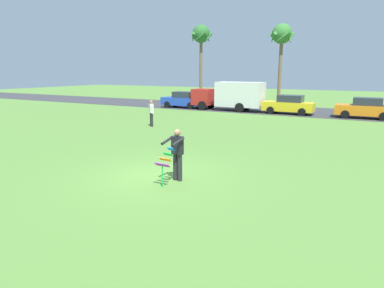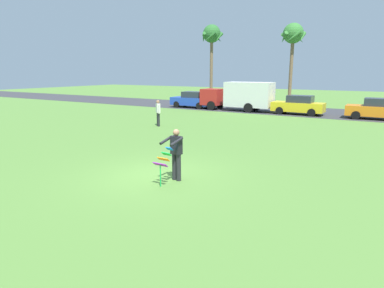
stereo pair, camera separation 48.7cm
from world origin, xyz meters
name	(u,v)px [view 1 (the left image)]	position (x,y,z in m)	size (l,w,h in m)	color
ground_plane	(157,176)	(0.00, 0.00, 0.00)	(120.00, 120.00, 0.00)	#568438
road_strip	(294,111)	(0.00, 22.09, 0.01)	(120.00, 8.00, 0.01)	#38383D
person_kite_flyer	(177,153)	(0.88, -0.08, 0.95)	(0.59, 0.70, 1.73)	#26262B
kite_held	(165,161)	(0.81, -0.71, 0.81)	(0.52, 0.64, 1.20)	blue
parked_car_blue	(183,100)	(-10.35, 19.69, 0.77)	(4.20, 1.84, 1.60)	#2347B7
parked_truck_red_cab	(231,95)	(-5.19, 19.69, 1.41)	(6.70, 2.12, 2.62)	#B2231E
parked_car_yellow	(289,105)	(0.06, 19.69, 0.77)	(4.21, 1.86, 1.60)	yellow
parked_car_orange	(365,108)	(5.87, 19.69, 0.77)	(4.22, 1.87, 1.60)	orange
palm_tree_left_near	(201,37)	(-12.49, 27.78, 7.53)	(2.58, 2.71, 8.98)	brown
palm_tree_right_near	(282,37)	(-2.89, 27.83, 7.09)	(2.58, 2.71, 8.51)	brown
person_walker_near	(151,112)	(-6.37, 8.67, 0.93)	(0.46, 0.40, 1.73)	#26262B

